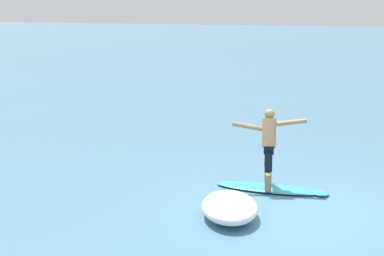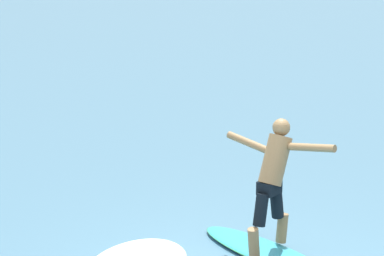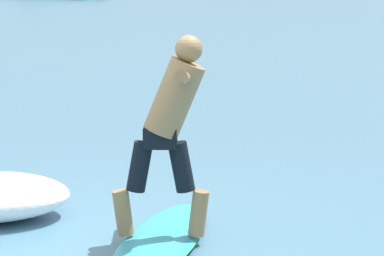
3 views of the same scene
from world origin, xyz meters
name	(u,v)px [view 1 (image 1 of 3)]	position (x,y,z in m)	size (l,w,h in m)	color
ground_plane	(289,205)	(0.00, 0.00, 0.00)	(200.00, 200.00, 0.00)	teal
surfboard	(269,188)	(0.70, 0.55, 0.04)	(0.71, 2.34, 0.22)	#32A0BF
surfer	(269,142)	(0.78, 0.61, 1.01)	(0.80, 1.49, 1.58)	olive
wave_foam_at_tail	(230,207)	(-1.00, 0.89, 0.20)	(1.74, 1.47, 0.39)	white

